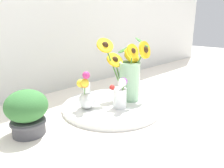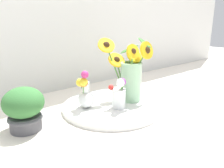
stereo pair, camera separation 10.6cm
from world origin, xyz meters
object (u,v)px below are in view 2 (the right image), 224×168
(vase_small_center, at_px, (119,94))
(potted_plant, at_px, (24,108))
(mason_jar_sunflowers, at_px, (130,74))
(vase_bulb_right, at_px, (85,93))
(serving_tray, at_px, (112,106))

(vase_small_center, xyz_separation_m, potted_plant, (-0.40, 0.11, 0.00))
(mason_jar_sunflowers, xyz_separation_m, vase_small_center, (-0.12, -0.05, -0.07))
(vase_bulb_right, distance_m, potted_plant, 0.28)
(mason_jar_sunflowers, xyz_separation_m, potted_plant, (-0.52, 0.06, -0.07))
(serving_tray, relative_size, vase_small_center, 3.20)
(mason_jar_sunflowers, xyz_separation_m, vase_bulb_right, (-0.24, 0.06, -0.07))
(serving_tray, distance_m, potted_plant, 0.42)
(serving_tray, distance_m, vase_small_center, 0.10)
(mason_jar_sunflowers, bearing_deg, vase_bulb_right, 166.79)
(serving_tray, xyz_separation_m, potted_plant, (-0.41, 0.05, 0.08))
(vase_small_center, distance_m, potted_plant, 0.42)
(mason_jar_sunflowers, height_order, vase_bulb_right, mason_jar_sunflowers)
(mason_jar_sunflowers, distance_m, potted_plant, 0.53)
(vase_small_center, relative_size, potted_plant, 0.86)
(vase_small_center, bearing_deg, vase_bulb_right, 137.74)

